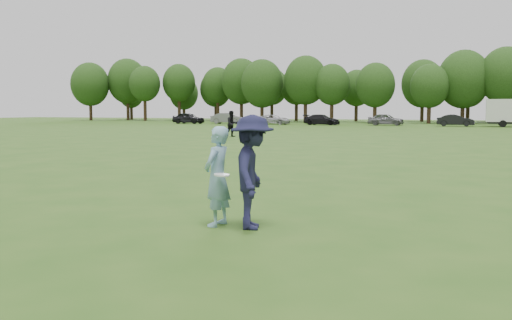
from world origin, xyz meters
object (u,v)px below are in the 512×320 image
object	(u,v)px
thrower	(217,176)
car_f	(455,120)
defender	(252,172)
car_c	(273,120)
car_d	(322,120)
car_e	(386,119)
car_a	(188,118)
player_far_a	(232,124)
car_b	(227,118)

from	to	relation	value
thrower	car_f	distance (m)	60.37
thrower	defender	bearing A→B (deg)	94.57
defender	car_c	bearing A→B (deg)	2.37
car_f	car_d	bearing A→B (deg)	89.96
defender	car_e	distance (m)	61.28
car_c	car_d	bearing A→B (deg)	-86.90
car_e	car_f	size ratio (longest dim) A/B	1.03
car_c	car_d	size ratio (longest dim) A/B	1.00
car_e	defender	bearing A→B (deg)	-174.07
car_a	car_e	bearing A→B (deg)	-80.99
player_far_a	car_c	world-z (taller)	player_far_a
car_b	car_d	world-z (taller)	car_b
defender	car_a	distance (m)	67.85
player_far_a	car_c	xyz separation A→B (m)	(-8.21, 31.25, -0.31)
car_f	defender	bearing A→B (deg)	176.55
car_b	car_e	world-z (taller)	car_b
car_c	car_f	world-z (taller)	car_f
thrower	car_e	bearing A→B (deg)	-171.70
defender	car_f	size ratio (longest dim) A/B	0.46
car_b	car_f	xyz separation A→B (m)	(29.90, 0.23, -0.05)
thrower	car_b	bearing A→B (deg)	-152.66
thrower	car_a	size ratio (longest dim) A/B	0.38
thrower	car_f	bearing A→B (deg)	-179.46
defender	car_d	distance (m)	61.53
car_a	car_f	bearing A→B (deg)	-82.99
thrower	defender	size ratio (longest dim) A/B	0.90
defender	car_e	bearing A→B (deg)	-11.04
player_far_a	car_a	size ratio (longest dim) A/B	0.42
car_b	car_d	size ratio (longest dim) A/B	0.98
car_d	car_e	bearing A→B (deg)	-75.69
defender	car_f	bearing A→B (deg)	-18.79
thrower	defender	xyz separation A→B (m)	(0.66, 0.02, 0.10)
thrower	defender	distance (m)	0.67
defender	car_d	bearing A→B (deg)	-3.51
car_e	car_f	distance (m)	8.28
car_c	thrower	bearing A→B (deg)	-159.82
defender	car_b	size ratio (longest dim) A/B	0.43
player_far_a	car_f	distance (m)	35.28
car_d	car_e	xyz separation A→B (m)	(7.98, 1.18, 0.07)
car_b	car_c	world-z (taller)	car_b
car_b	car_f	bearing A→B (deg)	-96.59
player_far_a	car_a	bearing A→B (deg)	73.34
car_d	car_b	bearing A→B (deg)	94.39
thrower	car_f	world-z (taller)	thrower
car_d	car_e	size ratio (longest dim) A/B	1.06
car_f	player_far_a	bearing A→B (deg)	153.35
player_far_a	car_e	size ratio (longest dim) A/B	0.44
car_c	car_d	xyz separation A→B (m)	(6.61, 0.25, 0.03)
defender	car_b	world-z (taller)	defender
car_e	car_b	bearing A→B (deg)	91.63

